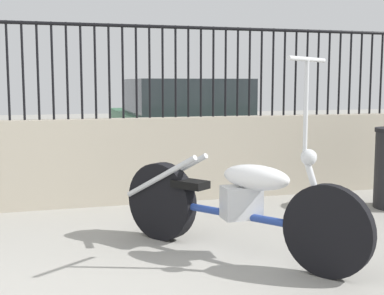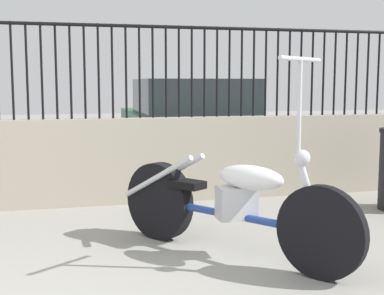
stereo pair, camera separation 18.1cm
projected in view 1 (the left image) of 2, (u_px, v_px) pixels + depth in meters
name	position (u px, v px, depth m)	size (l,w,h in m)	color
low_wall	(27.00, 165.00, 5.41)	(10.67, 0.18, 0.92)	#B2A893
fence_railing	(22.00, 59.00, 5.28)	(10.67, 0.04, 0.98)	black
motorcycle_blue	(225.00, 202.00, 4.01)	(1.33, 1.76, 1.46)	black
car_green	(183.00, 121.00, 8.52)	(1.96, 4.03, 1.34)	black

